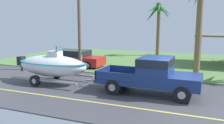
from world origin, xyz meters
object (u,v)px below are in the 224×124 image
(palm_tree_mid, at_px, (159,15))
(utility_pole, at_px, (79,9))
(pickup_truck_towing, at_px, (155,74))
(parked_sedan_near, at_px, (75,58))
(palm_tree_far_left, at_px, (201,4))
(boat_on_trailer, at_px, (52,65))

(palm_tree_mid, xyz_separation_m, utility_pole, (-3.84, -10.07, 0.28))
(pickup_truck_towing, bearing_deg, palm_tree_mid, 101.85)
(parked_sedan_near, distance_m, utility_pole, 4.28)
(utility_pole, bearing_deg, palm_tree_far_left, 14.81)
(palm_tree_mid, distance_m, palm_tree_far_left, 9.12)
(palm_tree_far_left, bearing_deg, palm_tree_mid, 120.68)
(boat_on_trailer, distance_m, palm_tree_far_left, 10.96)
(boat_on_trailer, bearing_deg, palm_tree_mid, 76.95)
(pickup_truck_towing, bearing_deg, palm_tree_far_left, 75.81)
(boat_on_trailer, xyz_separation_m, utility_pole, (-0.52, 4.24, 3.55))
(palm_tree_mid, height_order, palm_tree_far_left, palm_tree_far_left)
(parked_sedan_near, xyz_separation_m, utility_pole, (1.16, -1.14, 3.96))
(pickup_truck_towing, height_order, palm_tree_far_left, palm_tree_far_left)
(parked_sedan_near, xyz_separation_m, palm_tree_far_left, (9.64, 1.11, 4.22))
(parked_sedan_near, relative_size, palm_tree_mid, 0.83)
(utility_pole, bearing_deg, boat_on_trailer, -82.97)
(palm_tree_mid, relative_size, utility_pole, 0.64)
(pickup_truck_towing, distance_m, palm_tree_far_left, 7.71)
(pickup_truck_towing, xyz_separation_m, utility_pole, (-6.85, 4.24, 3.57))
(utility_pole, bearing_deg, pickup_truck_towing, -31.79)
(palm_tree_far_left, xyz_separation_m, utility_pole, (-8.49, -2.24, -0.27))
(pickup_truck_towing, xyz_separation_m, boat_on_trailer, (-6.32, -0.00, 0.02))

